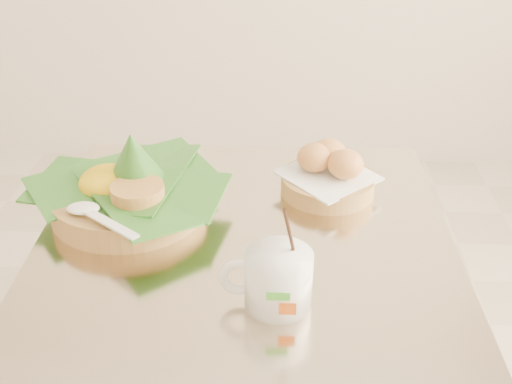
{
  "coord_description": "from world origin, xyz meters",
  "views": [
    {
      "loc": [
        0.24,
        -0.89,
        1.36
      ],
      "look_at": [
        0.2,
        0.04,
        0.82
      ],
      "focal_mm": 45.0,
      "sensor_mm": 36.0,
      "label": 1
    }
  ],
  "objects_px": {
    "bread_basket": "(328,174)",
    "cafe_table": "(246,334)",
    "rice_basket": "(127,189)",
    "coffee_mug": "(276,278)"
  },
  "relations": [
    {
      "from": "cafe_table",
      "to": "coffee_mug",
      "type": "bearing_deg",
      "value": -72.1
    },
    {
      "from": "cafe_table",
      "to": "bread_basket",
      "type": "height_order",
      "value": "bread_basket"
    },
    {
      "from": "rice_basket",
      "to": "bread_basket",
      "type": "bearing_deg",
      "value": 14.39
    },
    {
      "from": "cafe_table",
      "to": "rice_basket",
      "type": "height_order",
      "value": "rice_basket"
    },
    {
      "from": "cafe_table",
      "to": "bread_basket",
      "type": "distance_m",
      "value": 0.34
    },
    {
      "from": "cafe_table",
      "to": "rice_basket",
      "type": "distance_m",
      "value": 0.35
    },
    {
      "from": "bread_basket",
      "to": "coffee_mug",
      "type": "xyz_separation_m",
      "value": [
        -0.09,
        -0.34,
        0.01
      ]
    },
    {
      "from": "bread_basket",
      "to": "cafe_table",
      "type": "bearing_deg",
      "value": -132.02
    },
    {
      "from": "cafe_table",
      "to": "rice_basket",
      "type": "relative_size",
      "value": 2.16
    },
    {
      "from": "rice_basket",
      "to": "bread_basket",
      "type": "distance_m",
      "value": 0.37
    }
  ]
}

